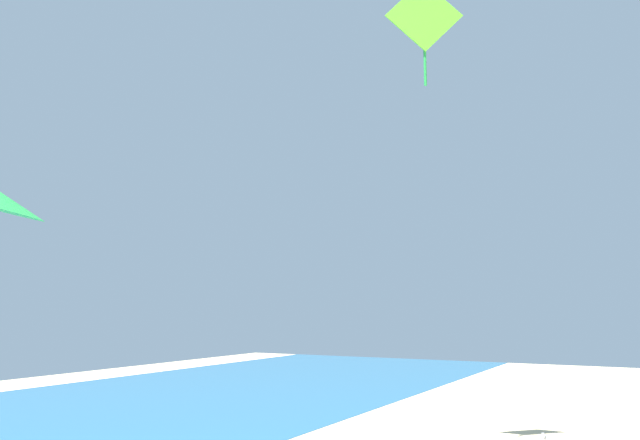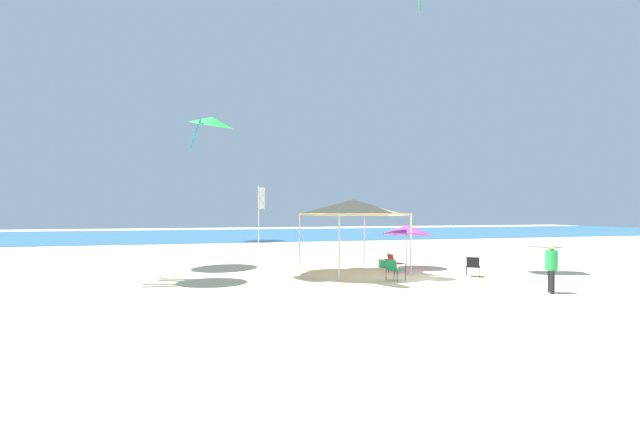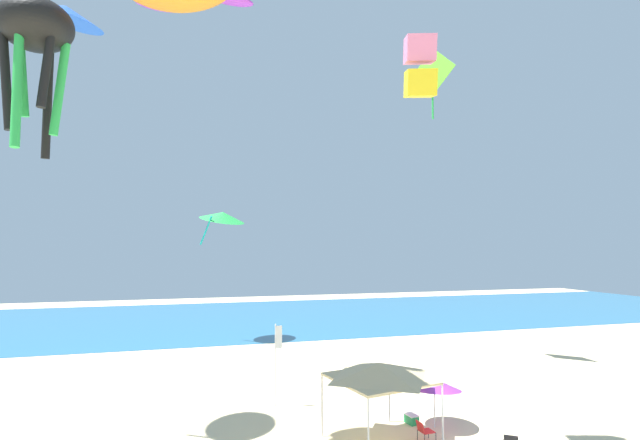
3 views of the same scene
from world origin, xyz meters
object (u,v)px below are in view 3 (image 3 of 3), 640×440
canopy_tent (380,372)px  beach_umbrella (435,384)px  kite_delta_blue (65,13)px  kite_diamond_lime (432,75)px  folding_chair_left_of_tent (424,430)px  kite_octopus_black (36,33)px  cooler_box (412,419)px  kite_box_pink (420,67)px  kite_delta_green (222,216)px  banner_flag (276,356)px

canopy_tent → beach_umbrella: bearing=18.8°
kite_delta_blue → kite_diamond_lime: 23.61m
folding_chair_left_of_tent → kite_octopus_black: (-14.58, 1.19, 14.93)m
cooler_box → kite_box_pink: 15.19m
beach_umbrella → kite_delta_green: bearing=109.4°
banner_flag → kite_delta_green: 19.51m
beach_umbrella → kite_diamond_lime: 22.61m
kite_delta_blue → cooler_box: bearing=-63.3°
beach_umbrella → kite_delta_blue: (-16.09, 4.39, 16.65)m
kite_delta_blue → kite_octopus_black: bearing=-136.1°
folding_chair_left_of_tent → kite_delta_blue: kite_delta_blue is taller
folding_chair_left_of_tent → kite_diamond_lime: kite_diamond_lime is taller
kite_delta_blue → kite_octopus_black: (0.23, -4.57, -3.03)m
kite_delta_blue → kite_delta_green: size_ratio=0.93×
kite_delta_blue → kite_diamond_lime: (22.53, 6.77, 1.94)m
kite_delta_blue → kite_diamond_lime: kite_diamond_lime is taller
folding_chair_left_of_tent → banner_flag: size_ratio=0.21×
folding_chair_left_of_tent → kite_octopus_black: 20.91m
kite_box_pink → beach_umbrella: bearing=-113.5°
cooler_box → kite_octopus_black: 21.36m
banner_flag → kite_octopus_black: bearing=-154.6°
canopy_tent → kite_delta_green: kite_delta_green is taller
cooler_box → kite_delta_green: (-6.89, 21.57, 10.27)m
banner_flag → kite_box_pink: (4.91, -5.88, 12.87)m
banner_flag → folding_chair_left_of_tent: bearing=-49.5°
kite_box_pink → kite_delta_green: kite_box_pink is taller
cooler_box → folding_chair_left_of_tent: bearing=-102.1°
folding_chair_left_of_tent → kite_delta_green: (-6.49, 23.46, 10.00)m
kite_box_pink → kite_octopus_black: size_ratio=0.49×
beach_umbrella → kite_box_pink: bearing=-131.1°
kite_delta_blue → kite_box_pink: 16.23m
canopy_tent → kite_octopus_black: bearing=176.2°
folding_chair_left_of_tent → canopy_tent: bearing=73.7°
cooler_box → kite_delta_blue: 24.06m
banner_flag → canopy_tent: bearing=-59.5°
kite_diamond_lime → folding_chair_left_of_tent: bearing=114.5°
banner_flag → kite_delta_blue: bearing=-179.9°
folding_chair_left_of_tent → banner_flag: banner_flag is taller
cooler_box → kite_octopus_black: kite_octopus_black is taller
beach_umbrella → banner_flag: (-6.20, 4.40, 0.60)m
folding_chair_left_of_tent → kite_delta_blue: size_ratio=0.17×
beach_umbrella → kite_delta_green: kite_delta_green is taller
cooler_box → canopy_tent: bearing=-144.3°
kite_box_pink → banner_flag: bearing=-32.6°
canopy_tent → kite_octopus_black: 18.03m
cooler_box → kite_diamond_lime: bearing=55.5°
kite_delta_green → cooler_box: bearing=-100.9°
beach_umbrella → kite_diamond_lime: (6.44, 11.16, 18.59)m
kite_box_pink → cooler_box: bearing=-84.3°
canopy_tent → kite_box_pink: 12.60m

